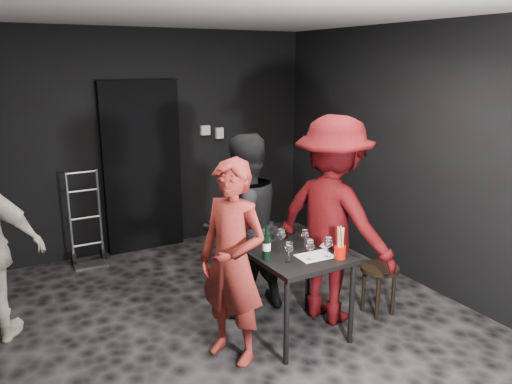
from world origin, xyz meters
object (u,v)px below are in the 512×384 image
tasting_table (299,265)px  wine_bottle (267,246)px  woman_black (243,214)px  breadstick_cup (340,243)px  stool (379,276)px  man_maroon (334,196)px  hand_truck (88,247)px  server_red (232,254)px

tasting_table → wine_bottle: size_ratio=2.66×
woman_black → breadstick_cup: size_ratio=6.62×
stool → man_maroon: 0.92m
man_maroon → wine_bottle: 0.80m
tasting_table → woman_black: 0.72m
hand_truck → wine_bottle: (0.98, -2.45, 0.65)m
server_red → man_maroon: man_maroon is taller
tasting_table → server_red: server_red is taller
stool → wine_bottle: (-1.17, 0.08, 0.48)m
hand_truck → breadstick_cup: size_ratio=3.84×
wine_bottle → breadstick_cup: size_ratio=0.97×
tasting_table → man_maroon: size_ratio=0.32×
hand_truck → wine_bottle: size_ratio=3.96×
hand_truck → man_maroon: 3.08m
wine_bottle → breadstick_cup: breadstick_cup is taller
man_maroon → wine_bottle: (-0.73, -0.09, -0.31)m
hand_truck → tasting_table: hand_truck is taller
server_red → man_maroon: bearing=70.9°
woman_black → wine_bottle: bearing=70.1°
hand_truck → breadstick_cup: 3.19m
hand_truck → wine_bottle: hand_truck is taller
hand_truck → woman_black: woman_black is taller
tasting_table → breadstick_cup: size_ratio=2.58×
woman_black → man_maroon: man_maroon is taller
hand_truck → tasting_table: 2.84m
wine_bottle → server_red: bearing=-169.7°
server_red → wine_bottle: server_red is taller
server_red → breadstick_cup: size_ratio=6.04×
stool → man_maroon: man_maroon is taller
server_red → breadstick_cup: server_red is taller
woman_black → wine_bottle: woman_black is taller
tasting_table → wine_bottle: wine_bottle is taller
stool → breadstick_cup: size_ratio=1.62×
breadstick_cup → server_red: bearing=166.2°
stool → breadstick_cup: bearing=-163.0°
server_red → breadstick_cup: (0.87, -0.21, 0.00)m
server_red → tasting_table: bearing=64.8°
wine_bottle → tasting_table: bearing=-7.8°
hand_truck → woman_black: bearing=-59.9°
breadstick_cup → woman_black: bearing=118.2°
man_maroon → breadstick_cup: (-0.20, -0.37, -0.29)m
man_maroon → wine_bottle: bearing=78.4°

